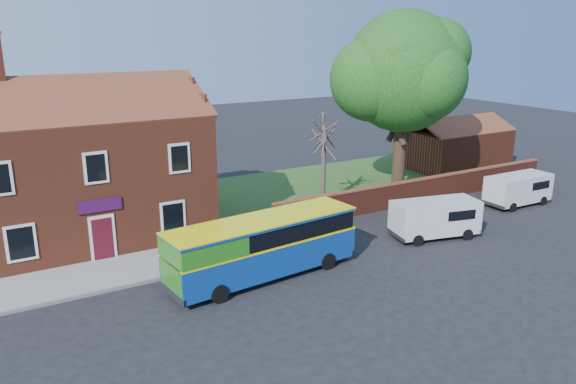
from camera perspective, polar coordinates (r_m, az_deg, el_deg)
ground at (r=24.52m, az=2.38°, el=-9.68°), size 120.00×120.00×0.00m
pavement at (r=26.97m, az=-17.29°, el=-7.81°), size 18.00×3.50×0.12m
kerb at (r=25.40m, az=-16.35°, el=-9.23°), size 18.00×0.15×0.14m
grass_strip at (r=41.62m, az=7.85°, el=1.13°), size 26.00×12.00×0.04m
shop_building at (r=31.30m, az=-20.30°, el=1.70°), size 12.30×8.13×10.50m
boundary_wall at (r=37.06m, az=13.58°, el=0.23°), size 22.00×0.38×1.60m
outbuilding at (r=47.24m, az=16.60°, el=4.37°), size 8.20×5.06×4.17m
bus at (r=24.79m, az=-3.07°, el=-5.46°), size 9.11×3.14×2.73m
van_near at (r=30.78m, az=14.73°, el=-2.48°), size 4.89×2.82×2.02m
van_far at (r=38.20m, az=22.36°, el=0.34°), size 4.44×1.92×1.94m
large_tree at (r=37.82m, az=11.56°, el=11.54°), size 9.85×7.79×12.01m
bare_tree at (r=34.58m, az=3.63°, el=3.09°), size 2.12×2.52×5.64m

